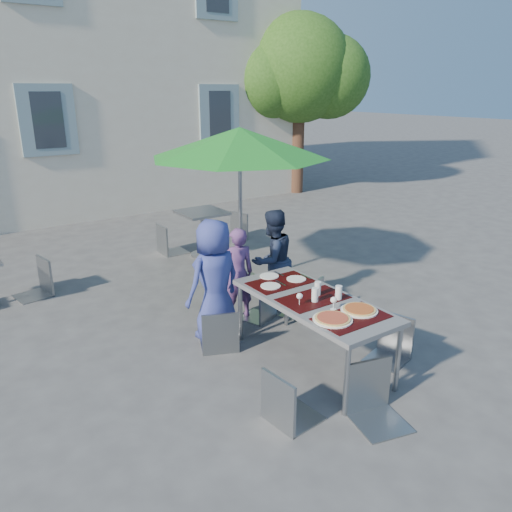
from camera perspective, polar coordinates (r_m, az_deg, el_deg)
ground at (r=5.06m, az=0.71°, el=-15.13°), size 90.00×90.00×0.00m
tree at (r=14.18m, az=5.04°, el=20.35°), size 3.60×3.00×4.70m
dining_table at (r=5.21m, az=6.53°, el=-5.42°), size 0.80×1.85×0.76m
pizza_near_left at (r=4.74m, az=8.74°, el=-7.10°), size 0.37×0.37×0.03m
pizza_near_right at (r=4.97m, az=11.71°, el=-6.02°), size 0.36×0.36×0.03m
glassware at (r=5.13m, az=7.59°, el=-4.26°), size 0.49×0.42×0.15m
place_settings at (r=5.62m, az=2.65°, el=-2.77°), size 0.63×0.47×0.01m
child_0 at (r=5.73m, az=-4.75°, el=-2.81°), size 0.76×0.56×1.44m
child_1 at (r=6.28m, az=-2.15°, el=-2.02°), size 0.49×0.38×1.19m
child_2 at (r=6.54m, az=1.87°, el=-0.46°), size 0.70×0.46×1.35m
chair_0 at (r=5.52m, az=-4.26°, el=-5.69°), size 0.54×0.54×0.93m
chair_1 at (r=6.24m, az=0.74°, el=-3.24°), size 0.48×0.48×0.84m
chair_2 at (r=6.33m, az=6.06°, el=-2.23°), size 0.56×0.56×0.97m
chair_3 at (r=4.35m, az=3.58°, el=-12.64°), size 0.46×0.45×0.94m
chair_4 at (r=5.56m, az=15.50°, el=-6.32°), size 0.50×0.49×0.91m
chair_5 at (r=4.52m, az=13.77°, el=-11.43°), size 0.53×0.54×0.99m
patio_umbrella at (r=7.11m, az=-1.88°, el=12.68°), size 2.55×2.55×2.30m
bg_chair_r_0 at (r=7.63m, az=-23.98°, el=0.06°), size 0.52×0.51×1.00m
cafe_table_1 at (r=8.71m, az=-6.16°, el=3.63°), size 0.75×0.75×0.80m
bg_chair_l_1 at (r=8.91m, az=-10.18°, el=3.90°), size 0.45×0.44×1.00m
bg_chair_r_1 at (r=9.64m, az=-2.35°, el=5.20°), size 0.55×0.54×0.97m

